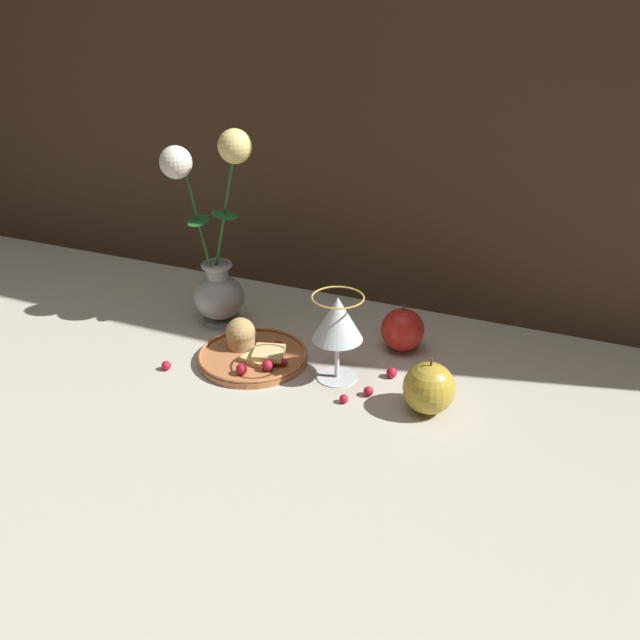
{
  "coord_description": "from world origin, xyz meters",
  "views": [
    {
      "loc": [
        0.42,
        -0.85,
        0.57
      ],
      "look_at": [
        0.06,
        -0.01,
        0.1
      ],
      "focal_mm": 35.0,
      "sensor_mm": 36.0,
      "label": 1
    }
  ],
  "objects_px": {
    "apple_beside_vase": "(402,330)",
    "apple_near_glass": "(429,388)",
    "plate_with_pastries": "(251,350)",
    "wine_glass": "(338,321)",
    "vase": "(215,257)"
  },
  "relations": [
    {
      "from": "wine_glass",
      "to": "apple_beside_vase",
      "type": "xyz_separation_m",
      "value": [
        0.07,
        0.14,
        -0.07
      ]
    },
    {
      "from": "apple_near_glass",
      "to": "plate_with_pastries",
      "type": "bearing_deg",
      "value": 174.21
    },
    {
      "from": "vase",
      "to": "plate_with_pastries",
      "type": "xyz_separation_m",
      "value": [
        0.12,
        -0.1,
        -0.12
      ]
    },
    {
      "from": "vase",
      "to": "apple_beside_vase",
      "type": "bearing_deg",
      "value": 5.98
    },
    {
      "from": "plate_with_pastries",
      "to": "wine_glass",
      "type": "bearing_deg",
      "value": 0.02
    },
    {
      "from": "vase",
      "to": "apple_beside_vase",
      "type": "xyz_separation_m",
      "value": [
        0.36,
        0.04,
        -0.1
      ]
    },
    {
      "from": "vase",
      "to": "apple_near_glass",
      "type": "height_order",
      "value": "vase"
    },
    {
      "from": "plate_with_pastries",
      "to": "apple_near_glass",
      "type": "distance_m",
      "value": 0.33
    },
    {
      "from": "apple_beside_vase",
      "to": "apple_near_glass",
      "type": "height_order",
      "value": "apple_near_glass"
    },
    {
      "from": "plate_with_pastries",
      "to": "apple_beside_vase",
      "type": "distance_m",
      "value": 0.28
    },
    {
      "from": "plate_with_pastries",
      "to": "apple_beside_vase",
      "type": "bearing_deg",
      "value": 30.09
    },
    {
      "from": "apple_beside_vase",
      "to": "vase",
      "type": "bearing_deg",
      "value": -174.02
    },
    {
      "from": "plate_with_pastries",
      "to": "wine_glass",
      "type": "xyz_separation_m",
      "value": [
        0.16,
        0.0,
        0.09
      ]
    },
    {
      "from": "wine_glass",
      "to": "apple_near_glass",
      "type": "relative_size",
      "value": 1.62
    },
    {
      "from": "apple_beside_vase",
      "to": "apple_near_glass",
      "type": "xyz_separation_m",
      "value": [
        0.09,
        -0.17,
        0.0
      ]
    }
  ]
}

